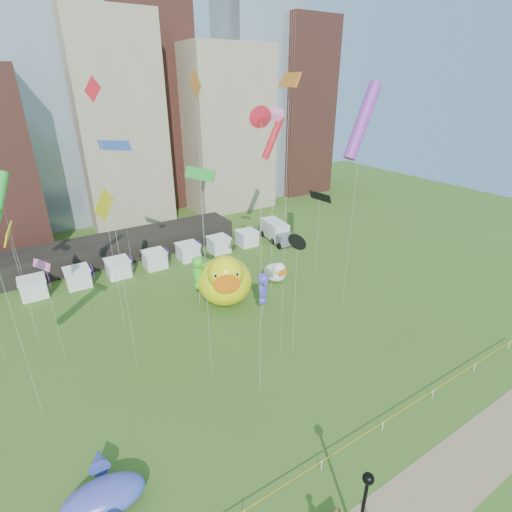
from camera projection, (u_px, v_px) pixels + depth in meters
ground at (321, 470)px, 25.78m from camera, size 160.00×160.00×0.00m
skyline at (99, 96)px, 64.92m from camera, size 101.00×23.00×68.00m
pavilion at (107, 250)px, 55.44m from camera, size 38.00×6.00×3.20m
vendor_tents at (155, 260)px, 53.48m from camera, size 33.24×2.80×2.40m
caution_tape at (322, 463)px, 25.50m from camera, size 50.00×0.06×0.90m
big_duck at (225, 279)px, 44.06m from camera, size 8.82×9.62×6.70m
small_duck at (276, 272)px, 49.59m from camera, size 3.04×3.91×2.91m
seahorse_green at (198, 270)px, 43.03m from camera, size 1.61×1.89×6.15m
seahorse_purple at (263, 286)px, 41.07m from camera, size 1.60×1.81×5.32m
whale_inflatable at (103, 495)px, 23.22m from camera, size 5.19×6.37×2.17m
lamppost at (364, 502)px, 20.18m from camera, size 0.62×0.62×5.90m
box_truck at (276, 231)px, 62.47m from camera, size 3.53×7.40×3.03m
kite_0 at (262, 121)px, 23.16m from camera, size 1.30×0.48×22.43m
kite_2 at (298, 242)px, 31.94m from camera, size 0.41×1.36×12.28m
kite_3 at (0, 196)px, 37.56m from camera, size 2.88×2.15×15.92m
kite_4 at (105, 206)px, 35.45m from camera, size 2.34×1.93×14.90m
kite_5 at (114, 146)px, 40.52m from camera, size 2.96×2.85×18.15m
kite_6 at (290, 83)px, 27.33m from camera, size 1.29×3.21×24.32m
kite_7 at (362, 121)px, 36.26m from camera, size 4.30×1.85×23.84m
kite_8 at (96, 113)px, 26.24m from camera, size 0.83×1.48×24.10m
kite_9 at (274, 116)px, 38.14m from camera, size 1.12×1.05×21.45m
kite_10 at (320, 197)px, 47.58m from camera, size 0.80×3.41×11.25m
kite_11 at (200, 176)px, 27.14m from camera, size 1.34×2.67×18.21m
kite_12 at (8, 234)px, 33.27m from camera, size 1.00×3.80×12.31m
kite_14 at (196, 88)px, 41.84m from camera, size 2.45×2.29×25.16m
kite_16 at (273, 138)px, 50.67m from camera, size 3.36×1.21×19.74m
kite_17 at (42, 266)px, 32.09m from camera, size 1.28×2.06×10.11m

